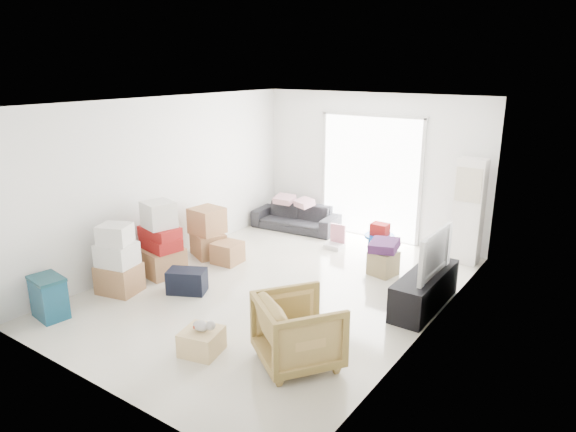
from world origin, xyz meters
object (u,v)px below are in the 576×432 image
at_px(tv_console, 425,290).
at_px(storage_bins, 49,297).
at_px(sofa, 296,213).
at_px(ac_tower, 468,212).
at_px(wood_crate, 202,341).
at_px(kids_table, 380,234).
at_px(armchair, 299,328).
at_px(television, 426,268).
at_px(ottoman, 383,263).

height_order(tv_console, storage_bins, storage_bins).
bearing_deg(sofa, ac_tower, -3.41).
bearing_deg(wood_crate, tv_console, 57.11).
xyz_separation_m(ac_tower, kids_table, (-1.22, -0.71, -0.42)).
relative_size(sofa, wood_crate, 4.07).
bearing_deg(ac_tower, armchair, -98.24).
bearing_deg(tv_console, television, 0.00).
distance_m(television, sofa, 3.83).
bearing_deg(sofa, storage_bins, -102.40).
xyz_separation_m(tv_console, storage_bins, (-3.90, -3.08, 0.04)).
bearing_deg(sofa, ottoman, -30.92).
bearing_deg(tv_console, sofa, 151.26).
xyz_separation_m(ac_tower, ottoman, (-0.89, -1.27, -0.69)).
bearing_deg(ottoman, tv_console, -37.43).
xyz_separation_m(armchair, wood_crate, (-1.02, -0.46, -0.29)).
height_order(television, ottoman, television).
xyz_separation_m(armchair, storage_bins, (-3.26, -0.96, -0.15)).
xyz_separation_m(ottoman, wood_crate, (-0.73, -3.30, -0.05)).
distance_m(ac_tower, sofa, 3.35).
xyz_separation_m(ac_tower, tv_console, (0.05, -1.99, -0.63)).
xyz_separation_m(sofa, ottoman, (2.41, -1.12, -0.15)).
bearing_deg(ac_tower, tv_console, -88.56).
height_order(tv_console, television, television).
distance_m(television, armchair, 2.22).
bearing_deg(tv_console, armchair, -106.92).
height_order(tv_console, ottoman, tv_console).
xyz_separation_m(ac_tower, sofa, (-3.30, -0.15, -0.54)).
xyz_separation_m(sofa, storage_bins, (-0.55, -4.92, -0.05)).
bearing_deg(sofa, armchair, -61.67).
xyz_separation_m(storage_bins, wood_crate, (2.23, 0.50, -0.14)).
relative_size(armchair, storage_bins, 1.53).
bearing_deg(ottoman, kids_table, 121.03).
xyz_separation_m(tv_console, ottoman, (-0.94, 0.72, -0.06)).
xyz_separation_m(tv_console, sofa, (-3.35, 1.84, 0.09)).
bearing_deg(television, tv_console, 0.00).
relative_size(ac_tower, ottoman, 4.64).
height_order(sofa, kids_table, sofa).
bearing_deg(armchair, ottoman, -49.06).
bearing_deg(kids_table, ac_tower, 30.19).
bearing_deg(television, kids_table, 45.57).
bearing_deg(armchair, storage_bins, 51.55).
bearing_deg(wood_crate, armchair, 24.18).
relative_size(sofa, armchair, 1.99).
relative_size(tv_console, ottoman, 3.93).
distance_m(ac_tower, ottoman, 1.69).
bearing_deg(kids_table, tv_console, -45.08).
relative_size(ac_tower, wood_crate, 4.15).
height_order(sofa, ottoman, sofa).
relative_size(kids_table, wood_crate, 1.51).
bearing_deg(ottoman, storage_bins, -127.97).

